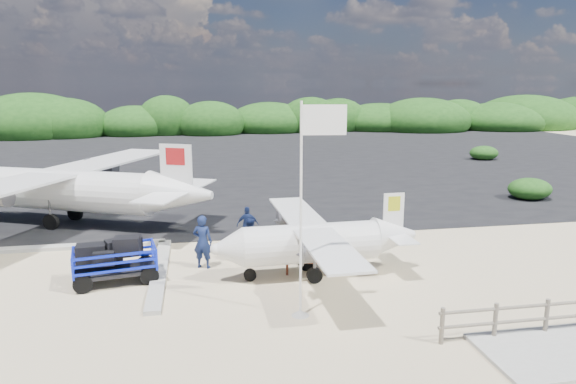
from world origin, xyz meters
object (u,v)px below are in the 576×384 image
(baggage_cart, at_px, (117,282))
(crew_c, at_px, (248,225))
(aircraft_large, at_px, (412,160))
(signboard, at_px, (306,275))
(flagpole, at_px, (300,315))
(crew_a, at_px, (203,242))
(aircraft_small, at_px, (108,161))
(crew_b, at_px, (250,240))

(baggage_cart, height_order, crew_c, crew_c)
(aircraft_large, bearing_deg, signboard, 83.96)
(flagpole, height_order, crew_c, flagpole)
(crew_a, distance_m, aircraft_small, 29.66)
(crew_a, relative_size, crew_c, 1.26)
(crew_a, height_order, crew_c, crew_a)
(flagpole, relative_size, crew_b, 3.58)
(crew_c, distance_m, aircraft_large, 27.41)
(crew_b, height_order, aircraft_large, aircraft_large)
(crew_b, relative_size, aircraft_large, 0.10)
(baggage_cart, xyz_separation_m, crew_c, (4.85, 3.65, 0.78))
(flagpole, distance_m, crew_c, 7.34)
(aircraft_small, bearing_deg, flagpole, 106.24)
(crew_a, bearing_deg, crew_b, -148.73)
(flagpole, bearing_deg, signboard, 74.60)
(flagpole, distance_m, aircraft_large, 33.04)
(flagpole, height_order, aircraft_small, flagpole)
(baggage_cart, distance_m, aircraft_large, 33.30)
(signboard, height_order, crew_c, crew_c)
(baggage_cart, bearing_deg, flagpole, -43.17)
(flagpole, xyz_separation_m, crew_c, (-0.79, 7.25, 0.78))
(signboard, distance_m, crew_a, 3.96)
(flagpole, height_order, aircraft_large, flagpole)
(signboard, xyz_separation_m, crew_a, (-3.55, 1.43, 0.99))
(flagpole, relative_size, aircraft_large, 0.36)
(crew_a, xyz_separation_m, aircraft_large, (18.72, 24.37, -0.99))
(crew_a, distance_m, aircraft_large, 30.75)
(baggage_cart, distance_m, crew_b, 4.91)
(aircraft_small, bearing_deg, signboard, 109.36)
(crew_b, xyz_separation_m, aircraft_small, (-9.52, 28.29, -0.86))
(crew_c, bearing_deg, signboard, 114.33)
(signboard, bearing_deg, flagpole, -92.87)
(crew_a, relative_size, crew_b, 1.15)
(crew_a, height_order, aircraft_large, aircraft_large)
(crew_c, bearing_deg, baggage_cart, 39.82)
(flagpole, distance_m, crew_b, 5.00)
(crew_a, xyz_separation_m, crew_b, (1.74, 0.31, -0.13))
(baggage_cart, bearing_deg, crew_c, 26.38)
(crew_c, relative_size, aircraft_small, 0.21)
(aircraft_small, bearing_deg, aircraft_large, 169.61)
(crew_c, bearing_deg, flagpole, 99.03)
(signboard, height_order, aircraft_large, aircraft_large)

